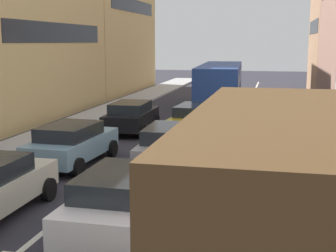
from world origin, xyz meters
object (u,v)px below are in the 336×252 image
object	(u,v)px
coupe_centre_lane_fourth	(196,119)
bus_mid_queue_primary	(220,82)
hatchback_centre_lane_third	(171,145)
sedan_right_lane_behind_truck	(273,165)
wagon_right_lane_far	(275,130)
sedan_centre_lane_second	(122,199)
removalist_box_truck	(291,216)
sedan_left_lane_fourth	(131,116)
sedan_left_lane_third	(72,143)

from	to	relation	value
coupe_centre_lane_fourth	bus_mid_queue_primary	xyz separation A→B (m)	(0.05, 9.38, 0.96)
hatchback_centre_lane_third	sedan_right_lane_behind_truck	bearing A→B (deg)	-121.83
hatchback_centre_lane_third	wagon_right_lane_far	world-z (taller)	same
sedan_centre_lane_second	hatchback_centre_lane_third	world-z (taller)	same
removalist_box_truck	hatchback_centre_lane_third	size ratio (longest dim) A/B	1.78
sedan_centre_lane_second	sedan_right_lane_behind_truck	bearing A→B (deg)	-40.39
removalist_box_truck	hatchback_centre_lane_third	distance (m)	10.18
sedan_centre_lane_second	sedan_left_lane_fourth	distance (m)	12.43
removalist_box_truck	wagon_right_lane_far	bearing A→B (deg)	1.07
wagon_right_lane_far	sedan_centre_lane_second	bearing A→B (deg)	162.26
sedan_centre_lane_second	bus_mid_queue_primary	bearing A→B (deg)	1.16
sedan_centre_lane_second	coupe_centre_lane_fourth	size ratio (longest dim) A/B	0.98
sedan_left_lane_third	sedan_right_lane_behind_truck	size ratio (longest dim) A/B	1.00
hatchback_centre_lane_third	coupe_centre_lane_fourth	distance (m)	5.80
removalist_box_truck	sedan_centre_lane_second	bearing A→B (deg)	46.11
sedan_centre_lane_second	wagon_right_lane_far	distance (m)	10.17
hatchback_centre_lane_third	coupe_centre_lane_fourth	xyz separation A→B (m)	(-0.06, 5.80, 0.00)
hatchback_centre_lane_third	sedan_right_lane_behind_truck	distance (m)	4.06
sedan_centre_lane_second	sedan_left_lane_fourth	bearing A→B (deg)	16.83
removalist_box_truck	coupe_centre_lane_fourth	size ratio (longest dim) A/B	1.75
coupe_centre_lane_fourth	hatchback_centre_lane_third	bearing A→B (deg)	-175.55
coupe_centre_lane_fourth	wagon_right_lane_far	world-z (taller)	same
sedan_centre_lane_second	coupe_centre_lane_fourth	bearing A→B (deg)	1.74
sedan_left_lane_third	sedan_left_lane_fourth	world-z (taller)	same
sedan_centre_lane_second	sedan_left_lane_third	xyz separation A→B (m)	(-3.68, 5.49, 0.00)
removalist_box_truck	bus_mid_queue_primary	distance (m)	24.85
sedan_centre_lane_second	sedan_left_lane_fourth	world-z (taller)	same
coupe_centre_lane_fourth	sedan_right_lane_behind_truck	xyz separation A→B (m)	(3.56, -7.85, 0.00)
hatchback_centre_lane_third	sedan_left_lane_third	distance (m)	3.57
sedan_centre_lane_second	coupe_centre_lane_fourth	xyz separation A→B (m)	(-0.20, 11.70, 0.00)
sedan_left_lane_third	sedan_centre_lane_second	bearing A→B (deg)	-143.14
sedan_left_lane_third	wagon_right_lane_far	size ratio (longest dim) A/B	1.01
sedan_right_lane_behind_truck	bus_mid_queue_primary	xyz separation A→B (m)	(-3.51, 17.24, 0.96)
sedan_centre_lane_second	hatchback_centre_lane_third	xyz separation A→B (m)	(-0.14, 5.90, 0.00)
sedan_centre_lane_second	removalist_box_truck	bearing A→B (deg)	-133.26
removalist_box_truck	wagon_right_lane_far	world-z (taller)	removalist_box_truck
removalist_box_truck	sedan_right_lane_behind_truck	bearing A→B (deg)	2.03
removalist_box_truck	bus_mid_queue_primary	bearing A→B (deg)	8.81
hatchback_centre_lane_third	wagon_right_lane_far	bearing A→B (deg)	-45.23
sedan_left_lane_third	bus_mid_queue_primary	bearing A→B (deg)	-9.77
sedan_right_lane_behind_truck	wagon_right_lane_far	size ratio (longest dim) A/B	1.01
sedan_centre_lane_second	sedan_right_lane_behind_truck	world-z (taller)	same
hatchback_centre_lane_third	sedan_centre_lane_second	bearing A→B (deg)	179.95
sedan_left_lane_third	sedan_left_lane_fourth	distance (m)	6.46
bus_mid_queue_primary	wagon_right_lane_far	bearing A→B (deg)	-165.75
sedan_centre_lane_second	sedan_left_lane_fourth	size ratio (longest dim) A/B	1.00
hatchback_centre_lane_third	sedan_left_lane_third	world-z (taller)	same
sedan_left_lane_fourth	wagon_right_lane_far	size ratio (longest dim) A/B	1.00
sedan_left_lane_third	hatchback_centre_lane_third	bearing A→B (deg)	-80.34
hatchback_centre_lane_third	coupe_centre_lane_fourth	bearing A→B (deg)	-0.87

